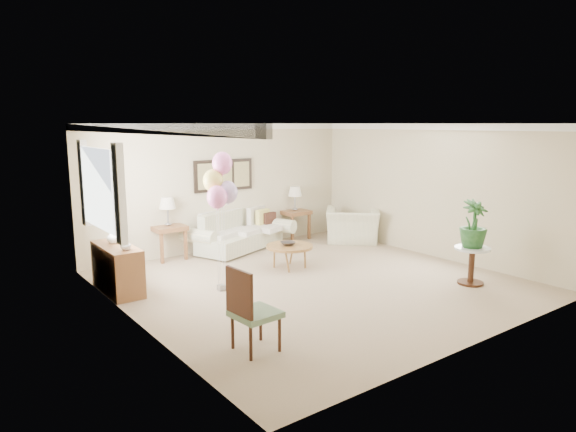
% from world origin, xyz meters
% --- Properties ---
extents(ground_plane, '(6.00, 6.00, 0.00)m').
position_xyz_m(ground_plane, '(0.00, 0.00, 0.00)').
color(ground_plane, tan).
extents(room_shell, '(6.04, 6.04, 2.60)m').
position_xyz_m(room_shell, '(-0.11, 0.09, 1.63)').
color(room_shell, beige).
rests_on(room_shell, ground).
extents(wall_art_triptych, '(1.35, 0.06, 0.65)m').
position_xyz_m(wall_art_triptych, '(0.00, 2.96, 1.55)').
color(wall_art_triptych, black).
rests_on(wall_art_triptych, ground).
extents(sofa, '(2.49, 1.52, 0.82)m').
position_xyz_m(sofa, '(0.20, 2.73, 0.32)').
color(sofa, beige).
rests_on(sofa, ground).
extents(end_table_left, '(0.61, 0.55, 0.66)m').
position_xyz_m(end_table_left, '(-1.31, 2.86, 0.56)').
color(end_table_left, olive).
rests_on(end_table_left, ground).
extents(end_table_right, '(0.60, 0.55, 0.66)m').
position_xyz_m(end_table_right, '(1.76, 2.84, 0.55)').
color(end_table_right, olive).
rests_on(end_table_right, ground).
extents(lamp_left, '(0.31, 0.31, 0.55)m').
position_xyz_m(lamp_left, '(-1.31, 2.86, 1.09)').
color(lamp_left, gray).
rests_on(lamp_left, end_table_left).
extents(lamp_right, '(0.31, 0.31, 0.54)m').
position_xyz_m(lamp_right, '(1.76, 2.84, 1.07)').
color(lamp_right, gray).
rests_on(lamp_right, end_table_right).
extents(coffee_table, '(0.85, 0.85, 0.43)m').
position_xyz_m(coffee_table, '(0.19, 0.95, 0.40)').
color(coffee_table, olive).
rests_on(coffee_table, ground).
extents(decor_bowl, '(0.35, 0.35, 0.07)m').
position_xyz_m(decor_bowl, '(0.16, 0.96, 0.46)').
color(decor_bowl, '#2C2622').
rests_on(decor_bowl, coffee_table).
extents(armchair, '(1.51, 1.51, 0.74)m').
position_xyz_m(armchair, '(2.57, 1.80, 0.37)').
color(armchair, beige).
rests_on(armchair, ground).
extents(side_table, '(0.57, 0.57, 0.62)m').
position_xyz_m(side_table, '(2.02, -1.57, 0.47)').
color(side_table, silver).
rests_on(side_table, ground).
extents(potted_plant, '(0.51, 0.51, 0.78)m').
position_xyz_m(potted_plant, '(2.01, -1.57, 1.01)').
color(potted_plant, '#174416').
rests_on(potted_plant, side_table).
extents(accent_chair, '(0.53, 0.53, 1.01)m').
position_xyz_m(accent_chair, '(-2.26, -1.56, 0.52)').
color(accent_chair, gray).
rests_on(accent_chair, ground).
extents(credenza, '(0.46, 1.20, 0.74)m').
position_xyz_m(credenza, '(-2.76, 1.50, 0.37)').
color(credenza, olive).
rests_on(credenza, ground).
extents(vase_white, '(0.20, 0.20, 0.17)m').
position_xyz_m(vase_white, '(-2.74, 1.12, 0.82)').
color(vase_white, silver).
rests_on(vase_white, credenza).
extents(vase_sage, '(0.25, 0.25, 0.21)m').
position_xyz_m(vase_sage, '(-2.74, 1.69, 0.84)').
color(vase_sage, silver).
rests_on(vase_sage, credenza).
extents(balloon_cluster, '(0.54, 0.52, 2.18)m').
position_xyz_m(balloon_cluster, '(-1.41, 0.61, 1.68)').
color(balloon_cluster, gray).
rests_on(balloon_cluster, ground).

